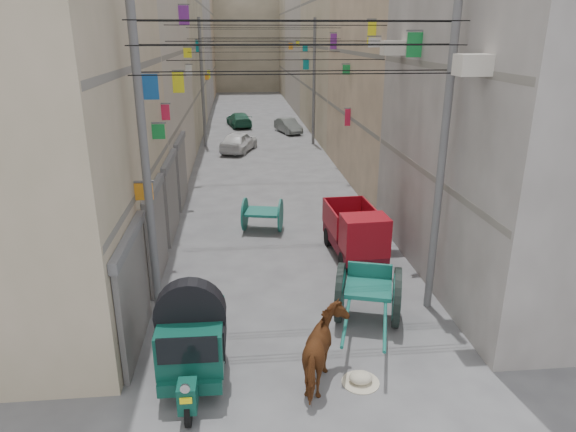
{
  "coord_description": "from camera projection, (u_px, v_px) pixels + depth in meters",
  "views": [
    {
      "loc": [
        -1.4,
        -6.0,
        7.03
      ],
      "look_at": [
        -0.19,
        6.5,
        2.56
      ],
      "focal_mm": 32.0,
      "sensor_mm": 36.0,
      "label": 1
    }
  ],
  "objects": [
    {
      "name": "building_row_left",
      "position": [
        144.0,
        42.0,
        37.22
      ],
      "size": [
        8.0,
        62.0,
        14.0
      ],
      "color": "tan",
      "rests_on": "ground"
    },
    {
      "name": "building_row_right",
      "position": [
        360.0,
        42.0,
        38.67
      ],
      "size": [
        8.0,
        62.0,
        14.0
      ],
      "color": "#A39D99",
      "rests_on": "ground"
    },
    {
      "name": "end_cap_building",
      "position": [
        246.0,
        38.0,
        67.82
      ],
      "size": [
        22.0,
        10.0,
        13.0
      ],
      "primitive_type": "cube",
      "color": "#B5A78E",
      "rests_on": "ground"
    },
    {
      "name": "shutters_left",
      "position": [
        165.0,
        211.0,
        16.98
      ],
      "size": [
        0.18,
        14.4,
        2.88
      ],
      "color": "#535358",
      "rests_on": "ground"
    },
    {
      "name": "signboards",
      "position": [
        264.0,
        106.0,
        27.27
      ],
      "size": [
        8.22,
        40.52,
        5.67
      ],
      "color": "#0C8387",
      "rests_on": "ground"
    },
    {
      "name": "ac_units",
      "position": [
        432.0,
        17.0,
        13.14
      ],
      "size": [
        0.7,
        6.55,
        3.35
      ],
      "color": "beige",
      "rests_on": "ground"
    },
    {
      "name": "utility_poles",
      "position": [
        269.0,
        106.0,
        22.71
      ],
      "size": [
        7.4,
        22.2,
        8.0
      ],
      "color": "#5D5C5F",
      "rests_on": "ground"
    },
    {
      "name": "overhead_cables",
      "position": [
        273.0,
        41.0,
        19.35
      ],
      "size": [
        7.4,
        22.52,
        1.12
      ],
      "color": "black",
      "rests_on": "ground"
    },
    {
      "name": "auto_rickshaw",
      "position": [
        192.0,
        338.0,
        10.66
      ],
      "size": [
        1.48,
        2.57,
        1.81
      ],
      "rotation": [
        0.0,
        0.0,
        -0.01
      ],
      "color": "black",
      "rests_on": "ground"
    },
    {
      "name": "tonga_cart",
      "position": [
        368.0,
        294.0,
        13.02
      ],
      "size": [
        2.18,
        3.62,
        1.53
      ],
      "rotation": [
        0.0,
        0.0,
        -0.29
      ],
      "color": "black",
      "rests_on": "ground"
    },
    {
      "name": "mini_truck",
      "position": [
        357.0,
        237.0,
        16.52
      ],
      "size": [
        1.61,
        3.28,
        1.8
      ],
      "rotation": [
        0.0,
        0.0,
        0.06
      ],
      "color": "black",
      "rests_on": "ground"
    },
    {
      "name": "second_cart",
      "position": [
        263.0,
        214.0,
        19.2
      ],
      "size": [
        1.66,
        1.53,
        1.26
      ],
      "rotation": [
        0.0,
        0.0,
        -0.21
      ],
      "color": "#155D51",
      "rests_on": "ground"
    },
    {
      "name": "feed_sack",
      "position": [
        361.0,
        378.0,
        10.91
      ],
      "size": [
        0.5,
        0.4,
        0.25
      ],
      "primitive_type": "ellipsoid",
      "color": "beige",
      "rests_on": "ground"
    },
    {
      "name": "horse",
      "position": [
        325.0,
        351.0,
        10.68
      ],
      "size": [
        1.35,
        2.04,
        1.58
      ],
      "primitive_type": "imported",
      "rotation": [
        0.0,
        0.0,
        2.85
      ],
      "color": "brown",
      "rests_on": "ground"
    },
    {
      "name": "distant_car_white",
      "position": [
        239.0,
        141.0,
        32.24
      ],
      "size": [
        2.69,
        4.08,
        1.29
      ],
      "primitive_type": "imported",
      "rotation": [
        0.0,
        0.0,
        2.8
      ],
      "color": "silver",
      "rests_on": "ground"
    },
    {
      "name": "distant_car_grey",
      "position": [
        288.0,
        126.0,
        38.37
      ],
      "size": [
        1.99,
        3.4,
        1.06
      ],
      "primitive_type": "imported",
      "rotation": [
        0.0,
        0.0,
        0.29
      ],
      "color": "#555A58",
      "rests_on": "ground"
    },
    {
      "name": "distant_car_green",
      "position": [
        239.0,
        119.0,
        41.05
      ],
      "size": [
        2.24,
        4.05,
        1.11
      ],
      "primitive_type": "imported",
      "rotation": [
        0.0,
        0.0,
        3.33
      ],
      "color": "#1F5A43",
      "rests_on": "ground"
    }
  ]
}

